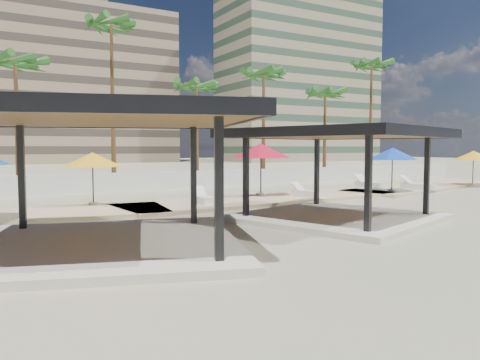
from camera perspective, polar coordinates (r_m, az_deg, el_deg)
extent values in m
plane|color=tan|center=(17.69, 10.85, -5.17)|extent=(200.00, 200.00, 0.00)
cube|color=#C6B284|center=(24.42, 3.71, -2.44)|extent=(16.24, 5.11, 0.24)
cube|color=#C6B284|center=(35.08, 21.73, -0.76)|extent=(16.49, 7.75, 0.24)
cube|color=silver|center=(31.46, -8.46, -0.05)|extent=(56.00, 0.30, 1.20)
cube|color=#847259|center=(93.20, -20.41, 10.66)|extent=(38.00, 16.00, 28.00)
cube|color=#595147|center=(96.22, -20.65, 19.68)|extent=(13.30, 9.60, 2.40)
cube|color=gray|center=(100.04, 7.17, 12.13)|extent=(32.00, 15.00, 34.00)
cube|color=beige|center=(18.43, 11.73, -4.50)|extent=(8.32, 8.32, 0.20)
cube|color=black|center=(14.91, 15.37, -0.40)|extent=(0.23, 0.23, 2.98)
cube|color=black|center=(17.66, 0.74, 0.41)|extent=(0.23, 0.23, 2.98)
cube|color=black|center=(19.49, 21.81, 0.46)|extent=(0.23, 0.23, 2.98)
cube|color=black|center=(21.67, 9.34, 1.02)|extent=(0.23, 0.23, 2.98)
cube|color=brown|center=(18.24, 11.87, 5.56)|extent=(8.57, 8.57, 0.28)
cube|color=black|center=(16.83, 21.98, 5.49)|extent=(6.53, 2.32, 0.34)
cube|color=black|center=(20.13, 3.44, 5.48)|extent=(6.53, 2.32, 0.34)
cube|color=black|center=(15.39, 5.61, 5.93)|extent=(2.32, 6.53, 0.34)
cube|color=black|center=(21.24, 16.40, 5.25)|extent=(2.32, 6.53, 0.34)
cube|color=beige|center=(13.45, -16.11, -7.69)|extent=(9.07, 9.07, 0.22)
cube|color=black|center=(16.33, -25.07, 0.31)|extent=(0.25, 0.25, 3.27)
cube|color=black|center=(10.59, -2.59, -1.12)|extent=(0.25, 0.25, 3.27)
cube|color=black|center=(15.97, -5.69, 0.59)|extent=(0.25, 0.25, 3.27)
cube|color=brown|center=(13.20, -16.41, 7.50)|extent=(9.34, 9.34, 0.31)
cube|color=black|center=(9.53, -18.25, 8.88)|extent=(7.19, 2.46, 0.37)
cube|color=black|center=(16.89, -15.38, 6.72)|extent=(7.19, 2.46, 0.37)
cube|color=black|center=(13.43, -0.31, 7.60)|extent=(2.46, 7.19, 0.37)
cylinder|color=beige|center=(22.51, -17.44, -2.72)|extent=(0.46, 0.46, 0.11)
cylinder|color=#262628|center=(22.41, -17.49, -0.04)|extent=(0.06, 0.06, 2.22)
cone|color=#F0AD1C|center=(22.37, -17.54, 2.40)|extent=(2.81, 2.81, 0.65)
cylinder|color=beige|center=(25.51, 2.55, -1.74)|extent=(0.55, 0.55, 0.13)
cylinder|color=#262628|center=(25.41, 2.56, 1.06)|extent=(0.08, 0.08, 2.63)
cone|color=#B8102C|center=(25.38, 2.56, 3.61)|extent=(3.50, 3.50, 0.77)
cylinder|color=beige|center=(29.14, 18.01, -1.23)|extent=(0.50, 0.50, 0.12)
cylinder|color=#262628|center=(29.07, 18.05, 1.03)|extent=(0.07, 0.07, 2.42)
cone|color=#1441B5|center=(29.03, 18.10, 3.08)|extent=(3.65, 3.65, 0.71)
cylinder|color=beige|center=(36.51, 26.49, -0.44)|extent=(0.46, 0.46, 0.11)
cylinder|color=#262628|center=(36.45, 26.54, 1.21)|extent=(0.06, 0.06, 2.21)
cone|color=#F0AD1C|center=(36.42, 26.59, 2.70)|extent=(2.71, 2.71, 0.65)
cube|color=silver|center=(22.20, -4.41, -2.44)|extent=(0.81, 1.92, 0.26)
cube|color=silver|center=(22.18, -4.41, -2.03)|extent=(0.81, 1.92, 0.06)
cube|color=silver|center=(22.84, -5.06, -1.29)|extent=(0.67, 0.70, 0.48)
cube|color=silver|center=(25.28, 8.28, -1.69)|extent=(1.05, 1.94, 0.26)
cube|color=silver|center=(25.27, 8.28, -1.34)|extent=(1.05, 1.94, 0.06)
cube|color=silver|center=(25.70, 7.04, -0.74)|extent=(0.74, 0.76, 0.47)
cube|color=silver|center=(31.43, 20.95, -0.77)|extent=(1.30, 2.22, 0.29)
cube|color=silver|center=(31.41, 20.96, -0.45)|extent=(1.30, 2.22, 0.06)
cube|color=silver|center=(31.72, 19.61, 0.08)|extent=(0.87, 0.89, 0.53)
cube|color=silver|center=(31.98, 15.46, -0.58)|extent=(0.78, 2.06, 0.29)
cube|color=silver|center=(31.97, 15.47, -0.27)|extent=(0.78, 2.06, 0.06)
cube|color=silver|center=(32.54, 14.51, 0.25)|extent=(0.70, 0.73, 0.52)
cone|color=brown|center=(31.45, -25.53, 5.84)|extent=(0.36, 0.36, 8.04)
ellipsoid|color=#24591F|center=(31.82, -25.73, 12.64)|extent=(3.00, 3.00, 1.80)
cone|color=brown|center=(33.33, -15.26, 8.68)|extent=(0.36, 0.36, 11.19)
ellipsoid|color=#24591F|center=(34.20, -15.43, 17.64)|extent=(3.00, 3.00, 1.80)
cone|color=brown|center=(34.77, -5.33, 5.48)|extent=(0.36, 0.36, 7.41)
ellipsoid|color=#24591F|center=(35.03, -5.37, 11.14)|extent=(3.00, 3.00, 1.80)
cone|color=brown|center=(37.84, 2.88, 6.42)|extent=(0.36, 0.36, 8.79)
ellipsoid|color=#24591F|center=(38.24, 2.91, 12.64)|extent=(3.00, 3.00, 1.80)
cone|color=brown|center=(41.06, 10.28, 5.32)|extent=(0.36, 0.36, 7.58)
ellipsoid|color=#24591F|center=(41.30, 10.35, 10.24)|extent=(3.00, 3.00, 1.80)
cone|color=brown|center=(45.63, 15.64, 6.98)|extent=(0.36, 0.36, 10.57)
ellipsoid|color=#24591F|center=(46.18, 15.76, 13.23)|extent=(3.00, 3.00, 1.80)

